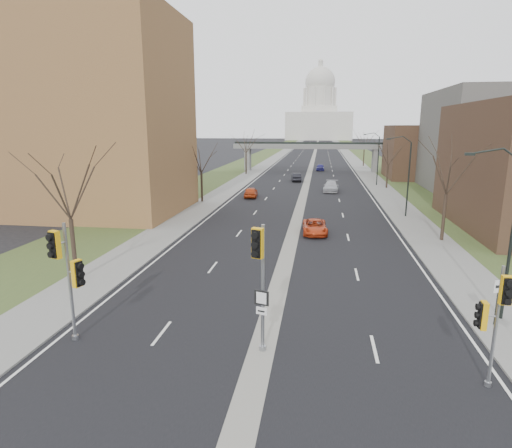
% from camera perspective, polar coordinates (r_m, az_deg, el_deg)
% --- Properties ---
extents(ground, '(700.00, 700.00, 0.00)m').
position_cam_1_polar(ground, '(18.95, 0.26, -18.16)').
color(ground, black).
rests_on(ground, ground).
extents(road_surface, '(20.00, 600.00, 0.01)m').
position_cam_1_polar(road_surface, '(166.37, 7.84, 9.39)').
color(road_surface, black).
rests_on(road_surface, ground).
extents(median_strip, '(1.20, 600.00, 0.02)m').
position_cam_1_polar(median_strip, '(166.37, 7.84, 9.39)').
color(median_strip, gray).
rests_on(median_strip, ground).
extents(sidewalk_right, '(4.00, 600.00, 0.12)m').
position_cam_1_polar(sidewalk_right, '(166.63, 12.02, 9.25)').
color(sidewalk_right, gray).
rests_on(sidewalk_right, ground).
extents(sidewalk_left, '(4.00, 600.00, 0.12)m').
position_cam_1_polar(sidewalk_left, '(166.97, 3.66, 9.51)').
color(sidewalk_left, gray).
rests_on(sidewalk_left, ground).
extents(grass_verge_right, '(8.00, 600.00, 0.10)m').
position_cam_1_polar(grass_verge_right, '(167.09, 14.10, 9.15)').
color(grass_verge_right, '#32441F').
rests_on(grass_verge_right, ground).
extents(grass_verge_left, '(8.00, 600.00, 0.10)m').
position_cam_1_polar(grass_verge_left, '(167.59, 1.59, 9.54)').
color(grass_verge_left, '#32441F').
rests_on(grass_verge_left, ground).
extents(apartment_building, '(25.00, 16.00, 22.00)m').
position_cam_1_polar(apartment_building, '(54.10, -23.69, 13.13)').
color(apartment_building, '#9C703E').
rests_on(apartment_building, ground).
extents(commercial_block_mid, '(18.00, 22.00, 15.00)m').
position_cam_1_polar(commercial_block_mid, '(72.78, 29.64, 9.43)').
color(commercial_block_mid, '#605E58').
rests_on(commercial_block_mid, ground).
extents(commercial_block_far, '(14.00, 14.00, 10.00)m').
position_cam_1_polar(commercial_block_far, '(88.41, 21.67, 8.89)').
color(commercial_block_far, '#4C3723').
rests_on(commercial_block_far, ground).
extents(pedestrian_bridge, '(34.00, 3.00, 6.45)m').
position_cam_1_polar(pedestrian_bridge, '(96.22, 7.26, 9.84)').
color(pedestrian_bridge, slate).
rests_on(pedestrian_bridge, ground).
extents(capitol, '(48.00, 42.00, 55.75)m').
position_cam_1_polar(capitol, '(336.19, 8.41, 14.24)').
color(capitol, beige).
rests_on(capitol, ground).
extents(streetlight_near, '(2.61, 0.20, 8.70)m').
position_cam_1_polar(streetlight_near, '(23.87, 29.84, 4.40)').
color(streetlight_near, black).
rests_on(streetlight_near, sidewalk_right).
extents(streetlight_mid, '(2.61, 0.20, 8.70)m').
position_cam_1_polar(streetlight_mid, '(48.92, 18.97, 8.89)').
color(streetlight_mid, black).
rests_on(streetlight_mid, sidewalk_right).
extents(streetlight_far, '(2.61, 0.20, 8.70)m').
position_cam_1_polar(streetlight_far, '(74.62, 15.46, 10.25)').
color(streetlight_far, black).
rests_on(streetlight_far, sidewalk_right).
extents(tree_left_a, '(7.20, 7.20, 9.40)m').
position_cam_1_polar(tree_left_a, '(28.71, -23.91, 5.51)').
color(tree_left_a, '#382B21').
rests_on(tree_left_a, sidewalk_left).
extents(tree_left_b, '(6.75, 6.75, 8.81)m').
position_cam_1_polar(tree_left_b, '(56.31, -7.36, 9.16)').
color(tree_left_b, '#382B21').
rests_on(tree_left_b, sidewalk_left).
extents(tree_left_c, '(7.65, 7.65, 9.99)m').
position_cam_1_polar(tree_left_c, '(89.43, -1.35, 11.12)').
color(tree_left_c, '#382B21').
rests_on(tree_left_c, sidewalk_left).
extents(tree_right_a, '(7.20, 7.20, 9.40)m').
position_cam_1_polar(tree_right_a, '(39.66, 24.33, 7.21)').
color(tree_right_a, '#382B21').
rests_on(tree_right_a, sidewalk_right).
extents(tree_right_b, '(6.30, 6.30, 8.22)m').
position_cam_1_polar(tree_right_b, '(71.97, 17.29, 9.15)').
color(tree_right_b, '#382B21').
rests_on(tree_right_b, sidewalk_right).
extents(tree_right_c, '(7.65, 7.65, 9.99)m').
position_cam_1_polar(tree_right_c, '(111.61, 14.31, 11.08)').
color(tree_right_c, '#382B21').
rests_on(tree_right_c, sidewalk_right).
extents(signal_pole_left, '(1.24, 0.94, 5.63)m').
position_cam_1_polar(signal_pole_left, '(20.86, -23.85, -5.23)').
color(signal_pole_left, gray).
rests_on(signal_pole_left, ground).
extents(signal_pole_median, '(0.76, 0.97, 5.78)m').
position_cam_1_polar(signal_pole_median, '(18.02, 0.52, -5.71)').
color(signal_pole_median, gray).
rests_on(signal_pole_median, ground).
extents(signal_pole_right, '(0.85, 0.87, 4.86)m').
position_cam_1_polar(signal_pole_right, '(18.18, 29.21, -10.08)').
color(signal_pole_right, gray).
rests_on(signal_pole_right, ground).
extents(speed_limit_sign, '(0.49, 0.17, 2.35)m').
position_cam_1_polar(speed_limit_sign, '(24.35, 29.53, -8.14)').
color(speed_limit_sign, black).
rests_on(speed_limit_sign, sidewalk_right).
extents(car_left_near, '(2.14, 4.51, 1.49)m').
position_cam_1_polar(car_left_near, '(60.41, -0.69, 4.28)').
color(car_left_near, '#B63B14').
rests_on(car_left_near, ground).
extents(car_left_far, '(2.14, 4.71, 1.50)m').
position_cam_1_polar(car_left_far, '(78.84, 5.38, 6.25)').
color(car_left_far, black).
rests_on(car_left_far, ground).
extents(car_right_near, '(2.48, 4.85, 1.31)m').
position_cam_1_polar(car_right_near, '(40.17, 7.85, -0.36)').
color(car_right_near, '#C03914').
rests_on(car_right_near, ground).
extents(car_right_mid, '(2.55, 5.52, 1.56)m').
position_cam_1_polar(car_right_mid, '(66.90, 9.98, 4.96)').
color(car_right_mid, '#A9AAB1').
rests_on(car_right_mid, ground).
extents(car_right_far, '(1.83, 4.37, 1.48)m').
position_cam_1_polar(car_right_far, '(99.17, 8.57, 7.50)').
color(car_right_far, navy).
rests_on(car_right_far, ground).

